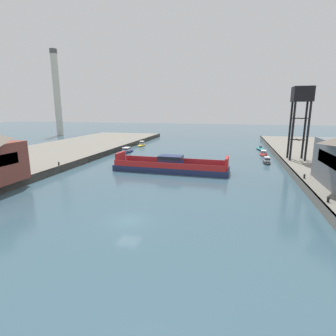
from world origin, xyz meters
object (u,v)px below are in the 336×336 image
object	(u,v)px
crane_tower	(302,101)
moored_boat_near_right	(264,153)
smokestack_distant_a	(57,91)
moored_boat_mid_left	(127,150)
moored_boat_mid_right	(267,161)
moored_boat_far_left	(142,144)
chain_ferry	(171,166)
moored_boat_near_left	(260,149)

from	to	relation	value
crane_tower	moored_boat_near_right	bearing A→B (deg)	112.01
smokestack_distant_a	moored_boat_mid_left	bearing A→B (deg)	-38.50
moored_boat_mid_right	moored_boat_far_left	distance (m)	43.08
chain_ferry	moored_boat_near_left	world-z (taller)	chain_ferry
moored_boat_far_left	crane_tower	world-z (taller)	crane_tower
chain_ferry	moored_boat_far_left	size ratio (longest dim) A/B	3.98
chain_ferry	moored_boat_near_left	xyz separation A→B (m)	(20.00, 34.83, -0.69)
chain_ferry	crane_tower	bearing A→B (deg)	25.40
chain_ferry	moored_boat_near_right	world-z (taller)	chain_ferry
moored_boat_near_left	moored_boat_mid_right	bearing A→B (deg)	-91.36
moored_boat_near_right	moored_boat_mid_left	bearing A→B (deg)	-172.32
chain_ferry	moored_boat_far_left	world-z (taller)	chain_ferry
moored_boat_mid_right	crane_tower	size ratio (longest dim) A/B	0.34
chain_ferry	moored_boat_mid_left	world-z (taller)	chain_ferry
moored_boat_near_left	crane_tower	size ratio (longest dim) A/B	0.46
moored_boat_mid_right	crane_tower	world-z (taller)	crane_tower
moored_boat_near_left	moored_boat_mid_right	xyz separation A→B (m)	(-0.51, -21.75, 0.25)
moored_boat_mid_left	moored_boat_mid_right	xyz separation A→B (m)	(37.16, -7.08, 0.02)
chain_ferry	crane_tower	distance (m)	30.80
moored_boat_near_right	moored_boat_mid_right	xyz separation A→B (m)	(-0.48, -12.16, 0.10)
moored_boat_mid_right	smokestack_distant_a	world-z (taller)	smokestack_distant_a
crane_tower	smokestack_distant_a	world-z (taller)	smokestack_distant_a
moored_boat_near_left	moored_boat_far_left	world-z (taller)	moored_boat_far_left
smokestack_distant_a	moored_boat_near_left	bearing A→B (deg)	-16.12
chain_ferry	moored_boat_mid_right	distance (m)	23.47
moored_boat_near_left	moored_boat_near_right	size ratio (longest dim) A/B	1.03
moored_boat_near_right	moored_boat_mid_left	xyz separation A→B (m)	(-37.65, -5.08, 0.08)
moored_boat_far_left	crane_tower	distance (m)	50.48
moored_boat_near_right	moored_boat_near_left	bearing A→B (deg)	89.82
moored_boat_mid_left	crane_tower	distance (m)	45.71
moored_boat_near_left	moored_boat_mid_left	distance (m)	40.43
chain_ferry	moored_boat_mid_right	size ratio (longest dim) A/B	4.33
moored_boat_mid_right	crane_tower	bearing A→B (deg)	-10.25
moored_boat_near_left	smokestack_distant_a	xyz separation A→B (m)	(-88.12, 25.46, 19.88)
moored_boat_near_left	moored_boat_far_left	bearing A→B (deg)	-178.88
moored_boat_near_right	moored_boat_far_left	world-z (taller)	moored_boat_far_left
moored_boat_near_left	moored_boat_mid_right	size ratio (longest dim) A/B	1.34
moored_boat_near_left	moored_boat_near_right	bearing A→B (deg)	-90.18
crane_tower	smokestack_distant_a	bearing A→B (deg)	152.68
crane_tower	chain_ferry	bearing A→B (deg)	-154.60
chain_ferry	moored_boat_mid_left	size ratio (longest dim) A/B	3.00
moored_boat_far_left	smokestack_distant_a	bearing A→B (deg)	152.34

